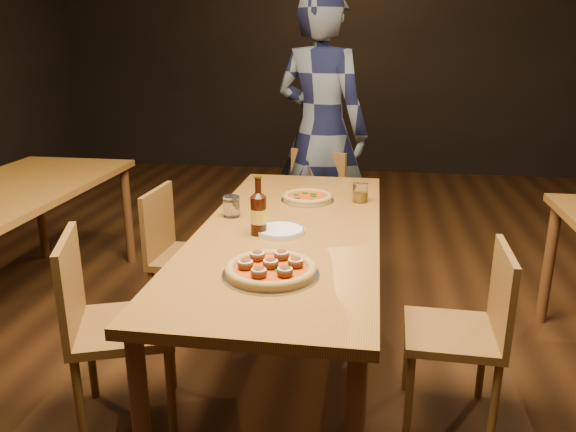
# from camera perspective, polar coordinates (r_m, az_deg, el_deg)

# --- Properties ---
(ground) EXTENTS (9.00, 9.00, 0.00)m
(ground) POSITION_cam_1_polar(r_m,az_deg,el_deg) (2.86, 0.16, -15.56)
(ground) COLOR black
(table_main) EXTENTS (0.80, 2.00, 0.75)m
(table_main) POSITION_cam_1_polar(r_m,az_deg,el_deg) (2.55, 0.17, -2.70)
(table_main) COLOR brown
(table_main) RESTS_ON ground
(chair_main_nw) EXTENTS (0.52, 0.52, 0.87)m
(chair_main_nw) POSITION_cam_1_polar(r_m,az_deg,el_deg) (2.45, -16.31, -10.62)
(chair_main_nw) COLOR brown
(chair_main_nw) RESTS_ON ground
(chair_main_sw) EXTENTS (0.40, 0.40, 0.83)m
(chair_main_sw) POSITION_cam_1_polar(r_m,az_deg,el_deg) (3.15, -9.86, -4.08)
(chair_main_sw) COLOR brown
(chair_main_sw) RESTS_ON ground
(chair_main_e) EXTENTS (0.39, 0.39, 0.82)m
(chair_main_e) POSITION_cam_1_polar(r_m,az_deg,el_deg) (2.46, 16.32, -11.23)
(chair_main_e) COLOR brown
(chair_main_e) RESTS_ON ground
(chair_end) EXTENTS (0.52, 0.52, 0.87)m
(chair_end) POSITION_cam_1_polar(r_m,az_deg,el_deg) (3.77, 1.76, 0.20)
(chair_end) COLOR brown
(chair_end) RESTS_ON ground
(pizza_meatball) EXTENTS (0.35, 0.35, 0.06)m
(pizza_meatball) POSITION_cam_1_polar(r_m,az_deg,el_deg) (2.02, -1.77, -5.39)
(pizza_meatball) COLOR #B7B7BF
(pizza_meatball) RESTS_ON table_main
(pizza_margherita) EXTENTS (0.28, 0.28, 0.04)m
(pizza_margherita) POSITION_cam_1_polar(r_m,az_deg,el_deg) (2.95, 2.00, 1.91)
(pizza_margherita) COLOR #B7B7BF
(pizza_margherita) RESTS_ON table_main
(plate_stack) EXTENTS (0.21, 0.21, 0.02)m
(plate_stack) POSITION_cam_1_polar(r_m,az_deg,el_deg) (2.45, -0.80, -1.51)
(plate_stack) COLOR white
(plate_stack) RESTS_ON table_main
(beer_bottle) EXTENTS (0.07, 0.07, 0.25)m
(beer_bottle) POSITION_cam_1_polar(r_m,az_deg,el_deg) (2.42, -3.01, 0.16)
(beer_bottle) COLOR black
(beer_bottle) RESTS_ON table_main
(water_glass) EXTENTS (0.08, 0.08, 0.10)m
(water_glass) POSITION_cam_1_polar(r_m,az_deg,el_deg) (2.69, -5.77, 0.99)
(water_glass) COLOR white
(water_glass) RESTS_ON table_main
(amber_glass) EXTENTS (0.08, 0.08, 0.10)m
(amber_glass) POSITION_cam_1_polar(r_m,az_deg,el_deg) (2.94, 7.35, 2.38)
(amber_glass) COLOR #9D6511
(amber_glass) RESTS_ON table_main
(diner) EXTENTS (0.81, 0.70, 1.89)m
(diner) POSITION_cam_1_polar(r_m,az_deg,el_deg) (3.93, 3.38, 8.49)
(diner) COLOR black
(diner) RESTS_ON ground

